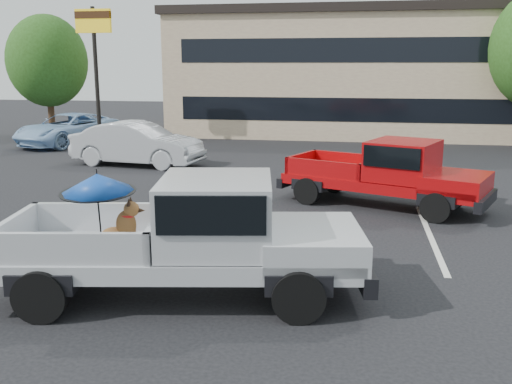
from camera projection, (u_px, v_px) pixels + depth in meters
ground at (277, 258)px, 10.65m from camera, size 90.00×90.00×0.00m
stripe_left at (159, 222)px, 13.07m from camera, size 0.12×5.00×0.01m
stripe_right at (430, 236)px, 12.06m from camera, size 0.12×5.00×0.01m
motel_building at (370, 72)px, 29.79m from camera, size 20.40×8.40×6.30m
motel_sign at (94, 39)px, 24.78m from camera, size 1.60×0.22×6.00m
tree_left at (47, 61)px, 28.53m from camera, size 3.96×3.96×6.02m
tree_back at (443, 49)px, 31.75m from camera, size 4.68×4.68×7.11m
silver_pickup at (201, 231)px, 8.69m from camera, size 5.94×2.88×2.06m
red_pickup at (396, 171)px, 14.24m from camera, size 5.49×3.65×1.71m
silver_sedan at (137, 144)px, 20.42m from camera, size 4.89×2.26×1.55m
blue_suv at (68, 129)px, 25.67m from camera, size 3.83×5.57×1.41m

